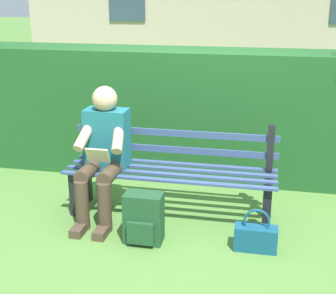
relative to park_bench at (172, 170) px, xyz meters
name	(u,v)px	position (x,y,z in m)	size (l,w,h in m)	color
ground	(170,215)	(0.00, 0.06, -0.42)	(60.00, 60.00, 0.00)	#517F38
park_bench	(172,170)	(0.00, 0.00, 0.00)	(1.86, 0.48, 0.85)	black
person_seated	(103,150)	(0.58, 0.16, 0.20)	(0.44, 0.73, 1.16)	#1E6672
hedge_backdrop	(199,110)	(-0.09, -1.07, 0.29)	(5.11, 0.74, 1.46)	#1E5123
backpack	(144,218)	(0.11, 0.57, -0.21)	(0.31, 0.25, 0.42)	#1E4728
handbag	(256,237)	(-0.78, 0.52, -0.31)	(0.33, 0.14, 0.35)	navy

